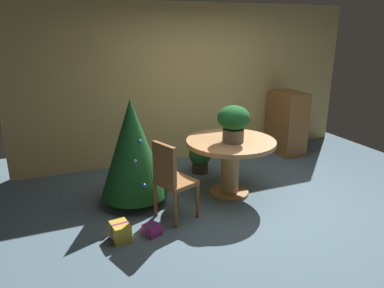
% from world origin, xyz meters
% --- Properties ---
extents(ground_plane, '(6.60, 6.60, 0.00)m').
position_xyz_m(ground_plane, '(0.00, 0.00, 0.00)').
color(ground_plane, slate).
extents(back_wall_panel, '(6.00, 0.10, 2.60)m').
position_xyz_m(back_wall_panel, '(0.00, 2.20, 1.30)').
color(back_wall_panel, tan).
rests_on(back_wall_panel, ground_plane).
extents(round_dining_table, '(1.19, 1.19, 0.78)m').
position_xyz_m(round_dining_table, '(-0.16, 0.53, 0.57)').
color(round_dining_table, '#B27F4C').
rests_on(round_dining_table, ground_plane).
extents(flower_vase, '(0.42, 0.42, 0.48)m').
position_xyz_m(flower_vase, '(-0.17, 0.45, 1.06)').
color(flower_vase, '#665B51').
rests_on(flower_vase, round_dining_table).
extents(wooden_chair_left, '(0.51, 0.53, 0.97)m').
position_xyz_m(wooden_chair_left, '(-1.13, 0.17, 0.54)').
color(wooden_chair_left, brown).
rests_on(wooden_chair_left, ground_plane).
extents(holiday_tree, '(0.86, 0.86, 1.38)m').
position_xyz_m(holiday_tree, '(-1.43, 0.78, 0.75)').
color(holiday_tree, brown).
rests_on(holiday_tree, ground_plane).
extents(gift_box_gold, '(0.21, 0.26, 0.20)m').
position_xyz_m(gift_box_gold, '(-1.79, -0.04, 0.10)').
color(gift_box_gold, gold).
rests_on(gift_box_gold, ground_plane).
extents(gift_box_purple, '(0.21, 0.22, 0.12)m').
position_xyz_m(gift_box_purple, '(-1.45, -0.07, 0.06)').
color(gift_box_purple, '#9E287A').
rests_on(gift_box_purple, ground_plane).
extents(wooden_cabinet, '(0.46, 0.67, 1.12)m').
position_xyz_m(wooden_cabinet, '(1.63, 1.68, 0.56)').
color(wooden_cabinet, brown).
rests_on(wooden_cabinet, ground_plane).
extents(potted_plant, '(0.36, 0.36, 0.49)m').
position_xyz_m(potted_plant, '(-0.22, 1.39, 0.27)').
color(potted_plant, '#4C382D').
rests_on(potted_plant, ground_plane).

